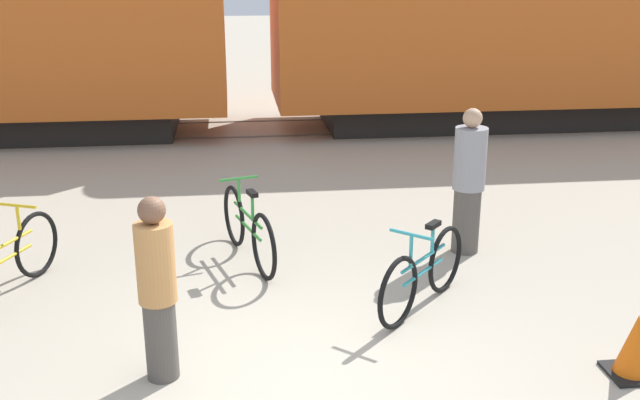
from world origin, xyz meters
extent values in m
plane|color=#B2A893|center=(0.00, 0.00, 0.00)|extent=(80.00, 80.00, 0.00)
cube|color=black|center=(6.93, 9.55, 0.28)|extent=(10.83, 2.22, 0.55)
cube|color=#CC5B1E|center=(6.93, 9.55, 2.06)|extent=(12.89, 2.96, 3.02)
cube|color=#4C4238|center=(0.00, 8.83, 0.01)|extent=(66.45, 0.07, 0.01)
cube|color=#4C4238|center=(0.00, 10.27, 0.01)|extent=(66.45, 0.07, 0.01)
torus|color=black|center=(1.07, 0.87, 0.35)|extent=(0.51, 0.56, 0.70)
torus|color=black|center=(1.73, 1.60, 0.35)|extent=(0.51, 0.56, 0.70)
cylinder|color=teal|center=(1.40, 1.24, 0.53)|extent=(0.61, 0.67, 0.04)
cylinder|color=teal|center=(1.40, 1.24, 0.38)|extent=(0.55, 0.61, 0.04)
cylinder|color=teal|center=(1.51, 1.36, 0.68)|extent=(0.04, 0.04, 0.29)
cube|color=black|center=(1.51, 1.36, 0.83)|extent=(0.19, 0.20, 0.05)
cylinder|color=teal|center=(1.22, 1.04, 0.70)|extent=(0.04, 0.04, 0.33)
cylinder|color=teal|center=(1.22, 1.04, 0.86)|extent=(0.36, 0.33, 0.03)
torus|color=black|center=(-2.55, 2.51, 0.36)|extent=(0.32, 0.69, 0.72)
cylinder|color=gold|center=(-2.75, 2.02, 0.55)|extent=(0.38, 0.87, 0.04)
cylinder|color=gold|center=(-2.75, 2.02, 0.39)|extent=(0.35, 0.79, 0.04)
cylinder|color=gold|center=(-2.64, 2.29, 0.71)|extent=(0.04, 0.04, 0.34)
cylinder|color=gold|center=(-2.64, 2.29, 0.88)|extent=(0.44, 0.20, 0.03)
torus|color=black|center=(-0.42, 3.18, 0.37)|extent=(0.25, 0.72, 0.74)
torus|color=black|center=(-0.12, 2.14, 0.37)|extent=(0.25, 0.72, 0.74)
cylinder|color=#338C38|center=(-0.27, 2.66, 0.56)|extent=(0.30, 0.93, 0.04)
cylinder|color=#338C38|center=(-0.27, 2.66, 0.40)|extent=(0.28, 0.85, 0.04)
cylinder|color=#338C38|center=(-0.22, 2.48, 0.71)|extent=(0.04, 0.04, 0.31)
cube|color=black|center=(-0.22, 2.48, 0.86)|extent=(0.13, 0.21, 0.05)
cylinder|color=#338C38|center=(-0.35, 2.95, 0.73)|extent=(0.04, 0.04, 0.34)
cylinder|color=#338C38|center=(-0.35, 2.95, 0.90)|extent=(0.45, 0.16, 0.03)
cylinder|color=#514C47|center=(-1.05, 0.24, 0.35)|extent=(0.26, 0.26, 0.69)
cylinder|color=tan|center=(-1.05, 0.24, 1.02)|extent=(0.31, 0.31, 0.66)
sphere|color=brown|center=(-1.05, 0.24, 1.46)|extent=(0.22, 0.22, 0.22)
cylinder|color=#514C47|center=(2.27, 2.65, 0.39)|extent=(0.32, 0.32, 0.77)
cylinder|color=gray|center=(2.27, 2.65, 1.13)|extent=(0.37, 0.37, 0.72)
sphere|color=tan|center=(2.27, 2.65, 1.60)|extent=(0.22, 0.22, 0.22)
cube|color=black|center=(2.83, -0.19, 0.01)|extent=(0.40, 0.40, 0.03)
cone|color=orange|center=(2.83, -0.19, 0.28)|extent=(0.32, 0.32, 0.55)
camera|label=1|loc=(-0.41, -5.32, 3.32)|focal=42.00mm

